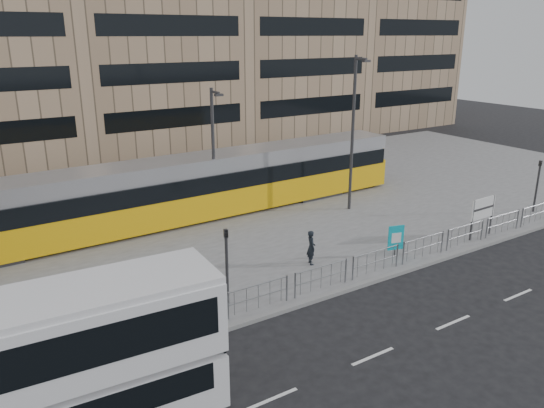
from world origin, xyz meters
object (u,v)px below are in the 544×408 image
station_sign (483,210)px  ad_panel (396,238)px  lamp_post_west (214,150)px  lamp_post_east (353,129)px  pedestrian (311,247)px  double_decker_bus (13,376)px  traffic_light_east (538,179)px  traffic_light_west (227,257)px  tram (173,191)px

station_sign → ad_panel: 5.53m
station_sign → ad_panel: station_sign is taller
lamp_post_west → lamp_post_east: 8.12m
lamp_post_west → lamp_post_east: lamp_post_east is taller
station_sign → pedestrian: bearing=166.0°
double_decker_bus → lamp_post_west: (11.98, 12.82, 1.93)m
double_decker_bus → pedestrian: 13.95m
traffic_light_east → lamp_post_west: bearing=127.4°
traffic_light_east → lamp_post_west: lamp_post_west is taller
double_decker_bus → lamp_post_east: (19.65, 10.27, 2.74)m
traffic_light_west → lamp_post_east: size_ratio=0.35×
traffic_light_east → lamp_post_west: 18.81m
double_decker_bus → traffic_light_east: (28.47, 4.01, -0.13)m
ad_panel → pedestrian: (-3.93, 1.38, -0.07)m
ad_panel → traffic_light_east: size_ratio=0.48×
station_sign → pedestrian: 9.64m
traffic_light_east → pedestrian: bearing=151.5°
ad_panel → lamp_post_west: 10.77m
station_sign → traffic_light_west: size_ratio=0.68×
tram → pedestrian: bearing=-72.4°
tram → traffic_light_east: tram is taller
traffic_light_west → tram: bearing=92.0°
lamp_post_east → traffic_light_west: bearing=-151.3°
tram → station_sign: bearing=-42.3°
ad_panel → traffic_light_west: 8.99m
traffic_light_west → lamp_post_west: size_ratio=0.42×
pedestrian → lamp_post_east: bearing=-33.1°
double_decker_bus → pedestrian: bearing=25.0°
ad_panel → lamp_post_east: (2.81, 6.52, 3.97)m
pedestrian → lamp_post_west: bearing=26.4°
double_decker_bus → station_sign: (22.30, 3.10, -0.64)m
tram → station_sign: tram is taller
double_decker_bus → traffic_light_west: (7.92, 3.84, -0.13)m
double_decker_bus → ad_panel: 17.29m
double_decker_bus → traffic_light_west: bearing=29.2°
pedestrian → traffic_light_west: (-4.98, -1.28, 1.17)m
lamp_post_west → traffic_light_west: bearing=-114.3°
traffic_light_west → ad_panel: bearing=12.6°
tram → lamp_post_east: lamp_post_east is taller
tram → station_sign: (12.40, -10.76, -0.31)m
double_decker_bus → ad_panel: bearing=15.9°
station_sign → traffic_light_west: bearing=175.2°
lamp_post_west → ad_panel: bearing=-61.9°
pedestrian → traffic_light_east: size_ratio=0.52×
traffic_light_east → station_sign: bearing=163.9°
pedestrian → lamp_post_east: (6.74, 5.14, 4.04)m
station_sign → lamp_post_west: lamp_post_west is taller
tram → ad_panel: bearing=-56.9°
tram → lamp_post_west: lamp_post_west is taller
tram → ad_panel: tram is taller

